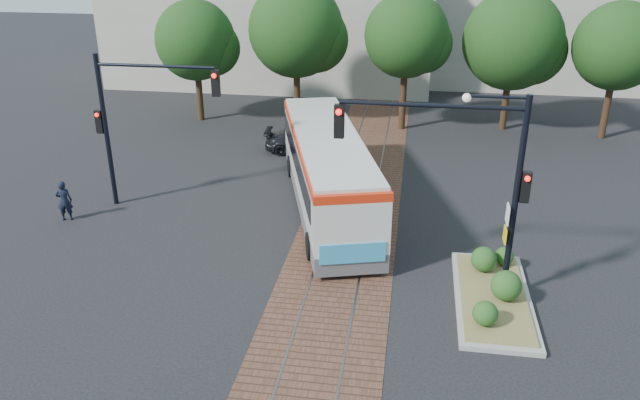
{
  "coord_description": "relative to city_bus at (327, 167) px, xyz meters",
  "views": [
    {
      "loc": [
        2.14,
        -17.42,
        10.21
      ],
      "look_at": [
        -0.87,
        1.98,
        1.6
      ],
      "focal_mm": 35.0,
      "sensor_mm": 36.0,
      "label": 1
    }
  ],
  "objects": [
    {
      "name": "signal_pole_main",
      "position": [
        4.92,
        -5.77,
        2.46
      ],
      "size": [
        5.49,
        0.46,
        6.0
      ],
      "color": "black",
      "rests_on": "ground"
    },
    {
      "name": "warehouses",
      "position": [
        0.53,
        23.78,
        2.12
      ],
      "size": [
        40.0,
        13.0,
        8.0
      ],
      "color": "#ADA899",
      "rests_on": "ground"
    },
    {
      "name": "trackbed",
      "position": [
        1.06,
        -0.96,
        -1.69
      ],
      "size": [
        3.6,
        40.0,
        0.02
      ],
      "color": "brown",
      "rests_on": "ground"
    },
    {
      "name": "tree_row",
      "position": [
        2.27,
        11.46,
        3.15
      ],
      "size": [
        26.4,
        5.6,
        7.67
      ],
      "color": "#382314",
      "rests_on": "ground"
    },
    {
      "name": "traffic_island",
      "position": [
        5.88,
        -5.86,
        -1.37
      ],
      "size": [
        2.2,
        5.2,
        1.13
      ],
      "color": "gray",
      "rests_on": "ground"
    },
    {
      "name": "city_bus",
      "position": [
        0.0,
        0.0,
        0.0
      ],
      "size": [
        5.48,
        11.57,
        3.04
      ],
      "rotation": [
        0.0,
        0.0,
        0.28
      ],
      "color": "#4C4C4E",
      "rests_on": "ground"
    },
    {
      "name": "signal_pole_left",
      "position": [
        -7.31,
        -0.97,
        2.17
      ],
      "size": [
        4.99,
        0.34,
        6.0
      ],
      "color": "black",
      "rests_on": "ground"
    },
    {
      "name": "ground",
      "position": [
        1.06,
        -4.96,
        -1.7
      ],
      "size": [
        120.0,
        120.0,
        0.0
      ],
      "primitive_type": "plane",
      "color": "black",
      "rests_on": "ground"
    },
    {
      "name": "parked_car",
      "position": [
        -2.01,
        6.36,
        -1.13
      ],
      "size": [
        4.02,
        1.86,
        1.14
      ],
      "primitive_type": "imported",
      "rotation": [
        0.0,
        0.0,
        1.64
      ],
      "color": "black",
      "rests_on": "ground"
    },
    {
      "name": "officer",
      "position": [
        -9.6,
        -2.69,
        -0.91
      ],
      "size": [
        0.66,
        0.53,
        1.57
      ],
      "primitive_type": "imported",
      "rotation": [
        0.0,
        0.0,
        3.46
      ],
      "color": "black",
      "rests_on": "ground"
    }
  ]
}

